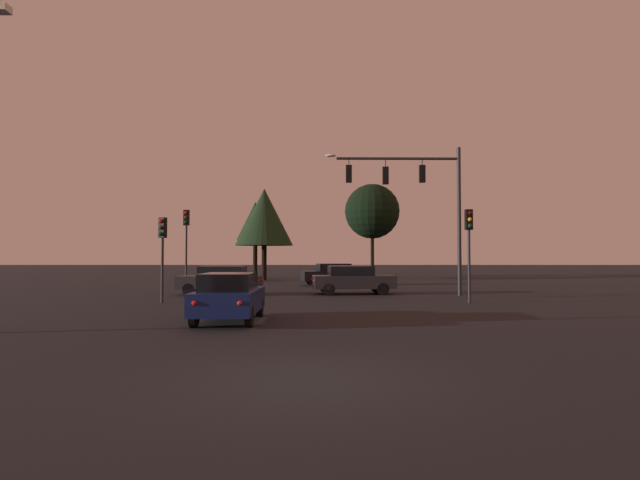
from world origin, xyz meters
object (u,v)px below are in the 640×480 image
Objects in this scene: traffic_signal_mast_arm at (417,191)px; traffic_light_median at (162,242)px; car_crossing_right at (352,279)px; traffic_light_corner_left at (469,236)px; car_nearside_lane at (229,296)px; tree_behind_sign at (264,217)px; tree_left_far at (255,221)px; car_crossing_left at (220,280)px; tree_center_horizon at (372,212)px; car_far_lane at (332,274)px; traffic_light_corner_right at (186,234)px.

traffic_light_median is (-11.98, -3.94, -2.72)m from traffic_signal_mast_arm.
traffic_light_corner_left is at bearing -47.31° from car_crossing_right.
car_crossing_right is (4.60, 11.57, 0.00)m from car_nearside_lane.
tree_left_far is (-1.43, 5.29, -0.00)m from tree_behind_sign.
car_nearside_lane and car_crossing_left have the same top height.
tree_center_horizon reaches higher than tree_left_far.
tree_behind_sign is 1.08× the size of tree_left_far.
tree_center_horizon is at bearing 81.31° from car_crossing_right.
car_crossing_left is 0.50× the size of tree_center_horizon.
car_nearside_lane is 0.91× the size of car_far_lane.
car_far_lane is at bearing 60.11° from traffic_light_median.
car_crossing_right is 1.03× the size of car_far_lane.
car_far_lane is 0.50× the size of tree_center_horizon.
car_crossing_right is at bearing 30.78° from traffic_light_median.
tree_behind_sign reaches higher than traffic_light_median.
traffic_light_corner_right is at bearing 165.32° from traffic_signal_mast_arm.
tree_behind_sign is at bearing 118.24° from traffic_light_corner_left.
traffic_light_corner_right is 10.92m from car_far_lane.
tree_left_far is at bearing 118.70° from car_far_lane.
car_nearside_lane is at bearing -100.45° from car_far_lane.
car_nearside_lane is 27.84m from tree_behind_sign.
tree_center_horizon is at bearing 27.78° from tree_behind_sign.
tree_center_horizon is (9.71, 5.11, 0.92)m from tree_behind_sign.
traffic_light_corner_right is (-14.32, 7.31, 0.42)m from traffic_light_corner_left.
car_crossing_right is at bearing -67.65° from tree_behind_sign.
car_nearside_lane is at bearing -84.17° from tree_left_far.
traffic_light_median is at bearing -91.64° from tree_left_far.
tree_left_far is 11.17m from tree_center_horizon.
traffic_light_corner_right is 10.11m from car_crossing_right.
tree_center_horizon is (-1.58, 26.12, 3.36)m from traffic_light_corner_left.
tree_left_far is at bearing 85.14° from traffic_light_corner_right.
traffic_light_corner_right is 14.79m from car_nearside_lane.
traffic_signal_mast_arm is 1.72× the size of car_crossing_left.
traffic_light_median is at bearing -149.22° from car_crossing_right.
tree_center_horizon is at bearing 93.45° from traffic_light_corner_left.
car_crossing_left is at bearing 102.37° from car_nearside_lane.
traffic_light_median is 26.44m from tree_left_far.
traffic_signal_mast_arm is at bearing -20.53° from car_crossing_right.
traffic_signal_mast_arm is 1.69× the size of car_crossing_right.
traffic_light_corner_right is at bearing -124.13° from tree_center_horizon.
tree_behind_sign is at bearing 84.08° from traffic_light_median.
tree_behind_sign reaches higher than car_crossing_left.
car_crossing_right is (9.55, -2.13, -2.54)m from traffic_light_corner_right.
tree_behind_sign is at bearing 93.99° from car_nearside_lane.
traffic_signal_mast_arm is 0.87× the size of tree_center_horizon.
car_crossing_left is at bearing 175.45° from traffic_signal_mast_arm.
traffic_light_corner_left is 0.93× the size of car_far_lane.
tree_behind_sign reaches higher than traffic_signal_mast_arm.
traffic_light_median is 10.28m from car_crossing_right.
traffic_light_corner_right is 19.17m from tree_left_far.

